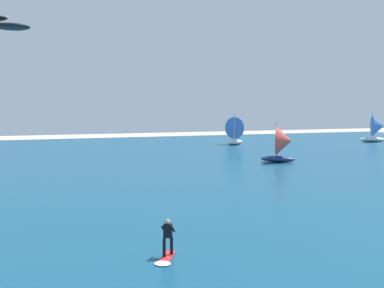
% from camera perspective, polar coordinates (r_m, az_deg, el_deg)
% --- Properties ---
extents(ocean, '(160.00, 90.00, 0.10)m').
position_cam_1_polar(ocean, '(49.49, -11.09, -2.80)').
color(ocean, navy).
rests_on(ocean, ground).
extents(kitesurfer, '(1.50, 1.96, 1.67)m').
position_cam_1_polar(kitesurfer, '(18.73, -3.42, -13.37)').
color(kitesurfer, red).
rests_on(kitesurfer, ocean).
extents(sailboat_center_horizon, '(4.34, 4.13, 4.83)m').
position_cam_1_polar(sailboat_center_horizon, '(51.53, 12.17, 0.01)').
color(sailboat_center_horizon, navy).
rests_on(sailboat_center_horizon, ocean).
extents(sailboat_heeled_over, '(4.97, 4.58, 5.52)m').
position_cam_1_polar(sailboat_heeled_over, '(76.17, 6.07, 1.86)').
color(sailboat_heeled_over, silver).
rests_on(sailboat_heeled_over, ocean).
extents(sailboat_far_right, '(5.12, 4.72, 5.69)m').
position_cam_1_polar(sailboat_far_right, '(88.67, 23.69, 1.94)').
color(sailboat_far_right, white).
rests_on(sailboat_far_right, ocean).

